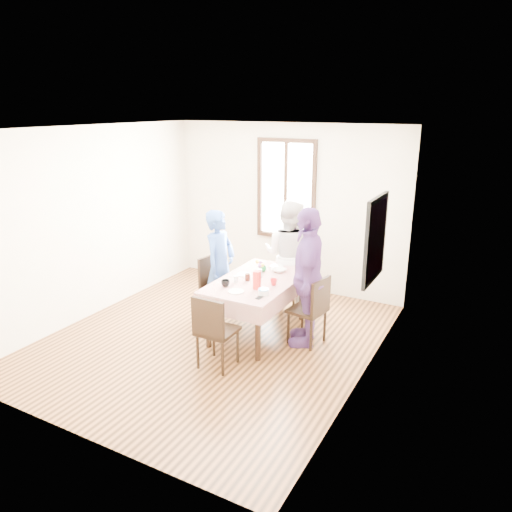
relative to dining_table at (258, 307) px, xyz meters
The scene contains 30 objects.
ground 0.73m from the dining_table, 133.99° to the right, with size 4.50×4.50×0.00m, color black.
back_wall 2.09m from the dining_table, 103.47° to the left, with size 4.00×4.00×0.00m, color beige.
right_wall 1.90m from the dining_table, 15.92° to the right, with size 4.50×4.50×0.00m, color beige.
window_frame 2.23m from the dining_table, 103.62° to the left, with size 1.02×0.06×1.62m, color black.
window_pane 2.24m from the dining_table, 103.54° to the left, with size 0.90×0.02×1.50m, color white.
art_poster 1.95m from the dining_table, ahead, with size 0.04×0.76×0.96m, color red.
dining_table is the anchor object (origin of this frame).
tablecloth 0.38m from the dining_table, ahead, with size 0.95×1.57×0.01m, color #5C0300.
chair_left 0.71m from the dining_table, 168.89° to the left, with size 0.42×0.42×0.91m, color black.
chair_right 0.70m from the dining_table, ahead, with size 0.42×0.42×0.91m, color black.
chair_far 1.00m from the dining_table, 90.00° to the left, with size 0.42×0.42×0.91m, color black.
chair_near 1.00m from the dining_table, 90.00° to the right, with size 0.42×0.42×0.91m, color black.
person_left 0.81m from the dining_table, 168.60° to the left, with size 0.58×0.38×1.60m, color #2C4D92.
person_far 1.08m from the dining_table, 90.00° to the left, with size 0.80×0.63×1.65m, color beige.
person_right 0.85m from the dining_table, ahead, with size 1.05×0.44×1.79m, color #5B3576.
mug_black 0.65m from the dining_table, 120.34° to the right, with size 0.11×0.11×0.09m, color black.
mug_flag 0.52m from the dining_table, 18.50° to the right, with size 0.09×0.09×0.08m, color red.
mug_green 0.53m from the dining_table, 105.95° to the left, with size 0.10×0.10×0.08m, color #0C7226.
serving_bowl 0.58m from the dining_table, 74.45° to the left, with size 0.19×0.19×0.05m, color white.
juice_carton 0.61m from the dining_table, 63.87° to the right, with size 0.07×0.07×0.23m, color red.
butter_tub 0.68m from the dining_table, 54.66° to the right, with size 0.13×0.13×0.07m, color white.
jam_jar 0.45m from the dining_table, 136.41° to the right, with size 0.07×0.07×0.09m, color black.
drinking_glass 0.53m from the dining_table, 131.93° to the right, with size 0.06×0.06×0.09m, color silver.
smartphone 0.74m from the dining_table, 59.91° to the right, with size 0.06×0.12×0.01m, color black.
flower_vase 0.45m from the dining_table, 95.33° to the left, with size 0.06×0.06×0.12m, color silver.
plate_left 0.47m from the dining_table, 164.09° to the left, with size 0.20×0.20×0.01m, color white.
plate_far 0.71m from the dining_table, 91.72° to the left, with size 0.20×0.20×0.01m, color white.
plate_near 0.65m from the dining_table, 93.31° to the right, with size 0.20×0.20×0.01m, color white.
butter_lid 0.71m from the dining_table, 54.66° to the right, with size 0.12×0.12×0.01m, color blue.
flower_bunch 0.56m from the dining_table, 95.33° to the left, with size 0.09×0.09×0.10m, color yellow, non-canonical shape.
Camera 1 is at (3.24, -4.82, 2.97)m, focal length 33.89 mm.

